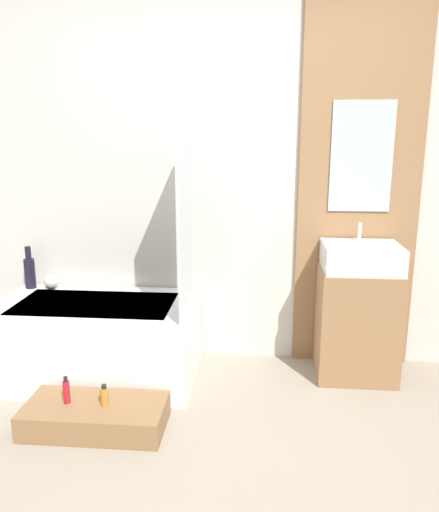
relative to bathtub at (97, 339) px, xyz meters
name	(u,v)px	position (x,y,z in m)	size (l,w,h in m)	color
ground_plane	(204,503)	(0.85, -1.15, -0.26)	(12.00, 12.00, 0.00)	gray
wall_tiled_back	(229,177)	(0.85, 0.43, 1.04)	(4.20, 0.06, 2.60)	beige
wall_wood_accent	(360,178)	(1.72, 0.38, 1.05)	(0.80, 0.04, 2.60)	#8E6642
bathtub	(97,339)	(0.00, 0.00, 0.00)	(1.31, 0.76, 0.51)	white
glass_shower_screen	(185,217)	(0.63, -0.11, 0.85)	(0.01, 0.50, 1.20)	silver
wooden_step_bench	(95,416)	(0.18, -0.62, -0.18)	(0.77, 0.37, 0.15)	olive
vanity_cabinet	(357,323)	(1.72, 0.15, 0.11)	(0.51, 0.42, 0.74)	#8E6642
sink	(361,257)	(1.72, 0.15, 0.56)	(0.49, 0.39, 0.29)	white
vase_tall_dark	(30,271)	(-0.57, 0.29, 0.38)	(0.07, 0.07, 0.31)	black
vase_round_light	(51,282)	(-0.41, 0.28, 0.30)	(0.10, 0.10, 0.10)	silver
bottle_soap_primary	(66,391)	(0.03, -0.62, -0.04)	(0.04, 0.04, 0.16)	#B21928
bottle_soap_secondary	(104,396)	(0.24, -0.62, -0.06)	(0.04, 0.04, 0.12)	#B2752D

